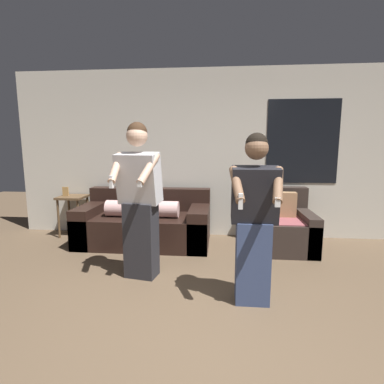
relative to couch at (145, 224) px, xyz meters
name	(u,v)px	position (x,y,z in m)	size (l,w,h in m)	color
ground_plane	(214,354)	(1.12, -2.42, -0.30)	(14.00, 14.00, 0.00)	brown
wall_back	(220,154)	(1.14, 0.54, 1.05)	(6.77, 0.07, 2.70)	beige
couch	(145,224)	(0.00, 0.00, 0.00)	(1.96, 0.99, 0.81)	black
armchair	(282,228)	(2.06, -0.03, 0.00)	(0.82, 0.94, 0.86)	#332823
side_table	(73,203)	(-1.29, 0.26, 0.24)	(0.42, 0.43, 0.82)	brown
person_left	(139,201)	(0.25, -1.20, 0.58)	(0.51, 0.55, 1.74)	#28282D
person_right	(254,220)	(1.46, -1.65, 0.51)	(0.49, 0.47, 1.61)	#384770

